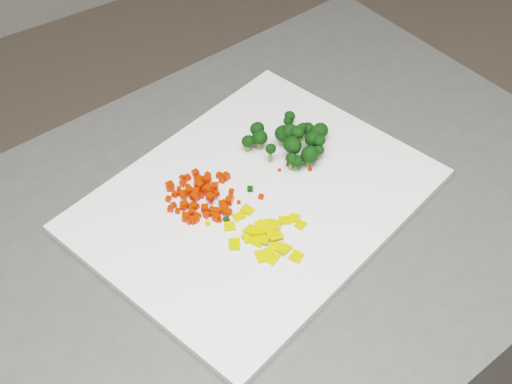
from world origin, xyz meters
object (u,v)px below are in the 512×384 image
cutting_board (256,200)px  carrot_pile (201,190)px  counter_block (259,383)px  broccoli_pile (286,132)px  pepper_pile (267,226)px

cutting_board → carrot_pile: (-0.06, 0.04, 0.02)m
counter_block → carrot_pile: size_ratio=9.61×
counter_block → broccoli_pile: size_ratio=8.01×
broccoli_pile → pepper_pile: bearing=-133.3°
carrot_pile → pepper_pile: size_ratio=0.86×
carrot_pile → broccoli_pile: 0.16m
carrot_pile → pepper_pile: (0.04, -0.10, -0.01)m
carrot_pile → broccoli_pile: size_ratio=0.83×
carrot_pile → pepper_pile: 0.10m
carrot_pile → counter_block: bearing=-50.8°
carrot_pile → pepper_pile: bearing=-66.5°
counter_block → broccoli_pile: 0.51m
counter_block → pepper_pile: 0.47m
counter_block → carrot_pile: (-0.05, 0.06, 0.48)m
broccoli_pile → carrot_pile: bearing=-172.0°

